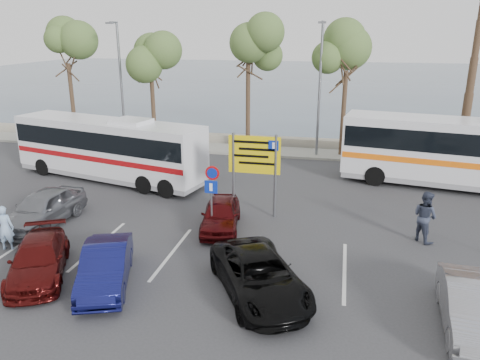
% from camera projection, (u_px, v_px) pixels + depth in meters
% --- Properties ---
extents(ground, '(120.00, 120.00, 0.00)m').
position_uv_depth(ground, '(211.00, 244.00, 17.54)').
color(ground, '#343437').
rests_on(ground, ground).
extents(kerb_strip, '(44.00, 2.40, 0.15)m').
position_uv_depth(kerb_strip, '(270.00, 151.00, 30.52)').
color(kerb_strip, gray).
rests_on(kerb_strip, ground).
extents(seawall, '(48.00, 0.80, 0.60)m').
position_uv_depth(seawall, '(275.00, 141.00, 32.30)').
color(seawall, gray).
rests_on(seawall, ground).
extents(sea, '(140.00, 140.00, 0.00)m').
position_uv_depth(sea, '(316.00, 80.00, 73.25)').
color(sea, '#3D4E61').
rests_on(sea, ground).
extents(tree_far_left, '(3.20, 3.20, 7.60)m').
position_uv_depth(tree_far_left, '(67.00, 50.00, 31.49)').
color(tree_far_left, '#382619').
rests_on(tree_far_left, kerb_strip).
extents(tree_left, '(3.20, 3.20, 7.20)m').
position_uv_depth(tree_left, '(150.00, 56.00, 30.35)').
color(tree_left, '#382619').
rests_on(tree_left, kerb_strip).
extents(tree_mid, '(3.20, 3.20, 8.00)m').
position_uv_depth(tree_mid, '(248.00, 47.00, 28.80)').
color(tree_mid, '#382619').
rests_on(tree_mid, kerb_strip).
extents(tree_right, '(3.20, 3.20, 7.40)m').
position_uv_depth(tree_right, '(347.00, 56.00, 27.71)').
color(tree_right, '#382619').
rests_on(tree_right, kerb_strip).
extents(street_lamp_left, '(0.45, 1.15, 8.01)m').
position_uv_depth(street_lamp_left, '(120.00, 78.00, 30.75)').
color(street_lamp_left, slate).
rests_on(street_lamp_left, kerb_strip).
extents(street_lamp_right, '(0.45, 1.15, 8.01)m').
position_uv_depth(street_lamp_right, '(320.00, 83.00, 28.06)').
color(street_lamp_right, slate).
rests_on(street_lamp_right, kerb_strip).
extents(direction_sign, '(2.20, 0.12, 3.60)m').
position_uv_depth(direction_sign, '(254.00, 161.00, 19.55)').
color(direction_sign, slate).
rests_on(direction_sign, ground).
extents(sign_no_stop, '(0.60, 0.08, 2.35)m').
position_uv_depth(sign_no_stop, '(213.00, 184.00, 19.39)').
color(sign_no_stop, slate).
rests_on(sign_no_stop, ground).
extents(sign_parking, '(0.50, 0.07, 2.25)m').
position_uv_depth(sign_parking, '(211.00, 200.00, 17.86)').
color(sign_parking, slate).
rests_on(sign_parking, ground).
extents(lane_markings, '(12.02, 4.20, 0.01)m').
position_uv_depth(lane_markings, '(173.00, 253.00, 16.85)').
color(lane_markings, silver).
rests_on(lane_markings, ground).
extents(coach_bus_left, '(11.15, 4.85, 3.40)m').
position_uv_depth(coach_bus_left, '(109.00, 151.00, 24.63)').
color(coach_bus_left, silver).
rests_on(coach_bus_left, ground).
extents(coach_bus_right, '(12.13, 4.45, 3.70)m').
position_uv_depth(coach_bus_right, '(466.00, 156.00, 23.15)').
color(coach_bus_right, silver).
rests_on(coach_bus_right, ground).
extents(car_silver_a, '(1.97, 4.35, 1.45)m').
position_uv_depth(car_silver_a, '(43.00, 208.00, 19.08)').
color(car_silver_a, slate).
rests_on(car_silver_a, ground).
extents(car_blue, '(2.60, 4.11, 1.28)m').
position_uv_depth(car_blue, '(106.00, 266.00, 14.60)').
color(car_blue, '#10124B').
rests_on(car_blue, ground).
extents(car_maroon, '(3.27, 4.36, 1.18)m').
position_uv_depth(car_maroon, '(38.00, 259.00, 15.14)').
color(car_maroon, '#480D0C').
rests_on(car_maroon, ground).
extents(car_red, '(2.01, 3.79, 1.23)m').
position_uv_depth(car_red, '(221.00, 214.00, 18.75)').
color(car_red, '#41090A').
rests_on(car_red, ground).
extents(suv_black, '(4.13, 5.08, 1.29)m').
position_uv_depth(suv_black, '(259.00, 276.00, 14.03)').
color(suv_black, black).
rests_on(suv_black, ground).
extents(car_silver_b, '(1.63, 4.04, 1.31)m').
position_uv_depth(car_silver_b, '(472.00, 308.00, 12.39)').
color(car_silver_b, gray).
rests_on(car_silver_b, ground).
extents(pedestrian_near, '(0.70, 0.55, 1.69)m').
position_uv_depth(pedestrian_near, '(5.00, 228.00, 16.91)').
color(pedestrian_near, '#92B1D4').
rests_on(pedestrian_near, ground).
extents(pedestrian_far, '(1.19, 1.22, 1.98)m').
position_uv_depth(pedestrian_far, '(425.00, 216.00, 17.56)').
color(pedestrian_far, '#33394D').
rests_on(pedestrian_far, ground).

